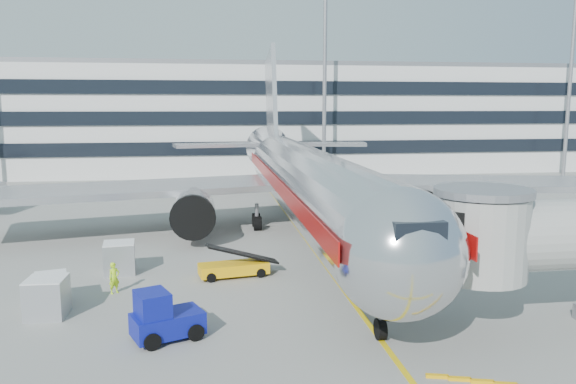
{
  "coord_description": "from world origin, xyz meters",
  "views": [
    {
      "loc": [
        -6.9,
        -29.27,
        9.56
      ],
      "look_at": [
        -1.77,
        6.66,
        4.0
      ],
      "focal_mm": 35.0,
      "sensor_mm": 36.0,
      "label": 1
    }
  ],
  "objects": [
    {
      "name": "ground",
      "position": [
        0.0,
        0.0,
        0.0
      ],
      "size": [
        180.0,
        180.0,
        0.0
      ],
      "primitive_type": "plane",
      "color": "gray",
      "rests_on": "ground"
    },
    {
      "name": "lead_in_line",
      "position": [
        0.0,
        10.0,
        0.01
      ],
      "size": [
        0.25,
        70.0,
        0.01
      ],
      "primitive_type": "cube",
      "color": "#DFB90B",
      "rests_on": "ground"
    },
    {
      "name": "main_jet",
      "position": [
        0.0,
        11.72,
        4.23
      ],
      "size": [
        50.95,
        48.7,
        16.06
      ],
      "color": "silver",
      "rests_on": "ground"
    },
    {
      "name": "terminal",
      "position": [
        0.0,
        57.95,
        7.8
      ],
      "size": [
        150.0,
        24.25,
        15.6
      ],
      "color": "silver",
      "rests_on": "ground"
    },
    {
      "name": "light_mast_centre",
      "position": [
        8.0,
        42.0,
        14.88
      ],
      "size": [
        2.4,
        1.2,
        25.45
      ],
      "color": "gray",
      "rests_on": "ground"
    },
    {
      "name": "light_mast_east",
      "position": [
        42.0,
        42.0,
        14.88
      ],
      "size": [
        2.4,
        1.2,
        25.45
      ],
      "color": "gray",
      "rests_on": "ground"
    },
    {
      "name": "belt_loader",
      "position": [
        -5.6,
        1.56,
        0.56
      ],
      "size": [
        4.19,
        2.06,
        1.96
      ],
      "color": "#EEAC0A",
      "rests_on": "ground"
    },
    {
      "name": "baggage_tug",
      "position": [
        -8.89,
        -6.73,
        0.92
      ],
      "size": [
        3.23,
        2.64,
        2.12
      ],
      "color": "navy",
      "rests_on": "ground"
    },
    {
      "name": "cargo_container_left",
      "position": [
        -14.35,
        -3.34,
        0.91
      ],
      "size": [
        1.76,
        1.76,
        1.81
      ],
      "color": "#ADAFB4",
      "rests_on": "ground"
    },
    {
      "name": "cargo_container_right",
      "position": [
        -12.09,
        3.17,
        0.92
      ],
      "size": [
        1.9,
        1.9,
        1.83
      ],
      "color": "#ADAFB4",
      "rests_on": "ground"
    },
    {
      "name": "cargo_container_front",
      "position": [
        -14.57,
        -1.77,
        0.78
      ],
      "size": [
        1.79,
        1.79,
        1.55
      ],
      "color": "#ADAFB4",
      "rests_on": "ground"
    },
    {
      "name": "ramp_worker",
      "position": [
        -11.83,
        -0.45,
        0.82
      ],
      "size": [
        0.71,
        0.67,
        1.63
      ],
      "primitive_type": "imported",
      "rotation": [
        0.0,
        0.0,
        0.66
      ],
      "color": "#BBF71A",
      "rests_on": "ground"
    }
  ]
}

